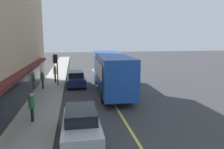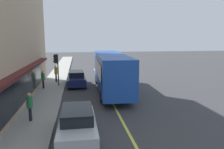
# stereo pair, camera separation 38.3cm
# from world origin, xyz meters

# --- Properties ---
(ground) EXTENTS (120.00, 120.00, 0.00)m
(ground) POSITION_xyz_m (0.00, 0.00, 0.00)
(ground) COLOR #38383A
(sidewalk) EXTENTS (80.00, 2.47, 0.15)m
(sidewalk) POSITION_xyz_m (0.00, 5.20, 0.07)
(sidewalk) COLOR #9E9B93
(sidewalk) RESTS_ON ground
(lane_centre_stripe) EXTENTS (36.00, 0.16, 0.01)m
(lane_centre_stripe) POSITION_xyz_m (0.00, 0.00, 0.00)
(lane_centre_stripe) COLOR #D8D14C
(lane_centre_stripe) RESTS_ON ground
(bus) EXTENTS (11.20, 2.86, 3.50)m
(bus) POSITION_xyz_m (3.02, -0.45, 1.99)
(bus) COLOR #1E4CAD
(bus) RESTS_ON ground
(traffic_light) EXTENTS (0.30, 0.52, 3.20)m
(traffic_light) POSITION_xyz_m (5.72, 4.76, 2.53)
(traffic_light) COLOR #2D2D33
(traffic_light) RESTS_ON sidewalk
(car_navy) EXTENTS (4.37, 1.99, 1.52)m
(car_navy) POSITION_xyz_m (6.01, 2.78, 0.74)
(car_navy) COLOR navy
(car_navy) RESTS_ON ground
(car_silver) EXTENTS (4.30, 1.87, 1.52)m
(car_silver) POSITION_xyz_m (-6.20, 2.67, 0.74)
(car_silver) COLOR #B7BABF
(car_silver) RESTS_ON ground
(pedestrian_by_curb) EXTENTS (0.34, 0.34, 1.69)m
(pedestrian_by_curb) POSITION_xyz_m (4.52, 5.94, 1.16)
(pedestrian_by_curb) COLOR black
(pedestrian_by_curb) RESTS_ON sidewalk
(pedestrian_at_corner) EXTENTS (0.34, 0.34, 1.71)m
(pedestrian_at_corner) POSITION_xyz_m (-3.84, 5.41, 1.18)
(pedestrian_at_corner) COLOR black
(pedestrian_at_corner) RESTS_ON sidewalk
(pedestrian_mid_block) EXTENTS (0.34, 0.34, 1.86)m
(pedestrian_mid_block) POSITION_xyz_m (7.41, 5.00, 1.28)
(pedestrian_mid_block) COLOR black
(pedestrian_mid_block) RESTS_ON sidewalk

